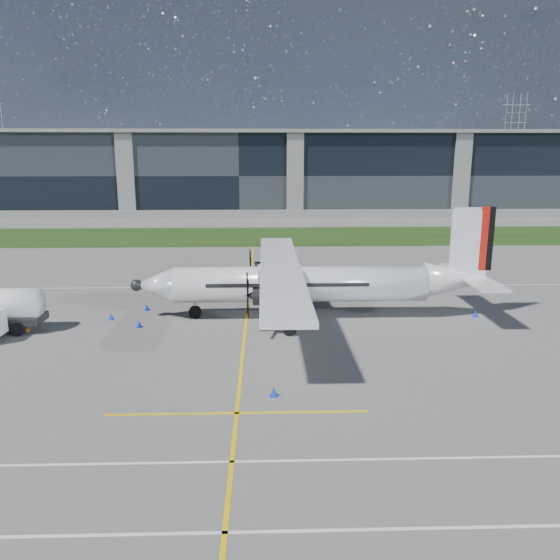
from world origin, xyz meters
The scene contains 14 objects.
ground centered at (0.00, 40.00, 0.00)m, with size 400.00×400.00×0.00m, color slate.
grass_strip centered at (0.00, 48.00, 0.02)m, with size 400.00×18.00×0.04m, color #19350E.
terminal_building centered at (0.00, 80.00, 7.50)m, with size 120.00×20.00×15.00m, color black.
tree_line centered at (0.00, 140.00, 3.00)m, with size 400.00×6.00×6.00m, color black.
pylon_east centered at (85.00, 150.00, 15.00)m, with size 9.00×4.60×30.00m, color gray, non-canonical shape.
yellow_taxiway_centerline centered at (3.00, 10.00, 0.01)m, with size 0.20×70.00×0.01m, color yellow.
white_lane_line centered at (0.00, -14.00, 0.01)m, with size 90.00×0.15×0.01m, color white.
turboprop_aircraft centered at (7.80, 8.81, 3.94)m, with size 25.36×26.30×7.89m, color white, non-canonical shape.
ground_crew_person centered at (-11.45, 6.24, 0.93)m, with size 0.76×0.54×1.87m, color #F25907.
safety_cone_tail centered at (19.51, 8.46, 0.25)m, with size 0.36×0.36×0.50m, color #0D2DDE.
safety_cone_portwing centered at (4.71, -4.26, 0.25)m, with size 0.36×0.36×0.50m, color #0D2DDE.
safety_cone_nose_port centered at (-4.20, 6.76, 0.25)m, with size 0.36×0.36×0.50m, color #0D2DDE.
safety_cone_nose_stbd centered at (-4.54, 10.89, 0.25)m, with size 0.36×0.36×0.50m, color #0D2DDE.
safety_cone_fwd centered at (-6.56, 8.56, 0.25)m, with size 0.36×0.36×0.50m, color #0D2DDE.
Camera 1 is at (4.27, -28.78, 11.53)m, focal length 35.00 mm.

